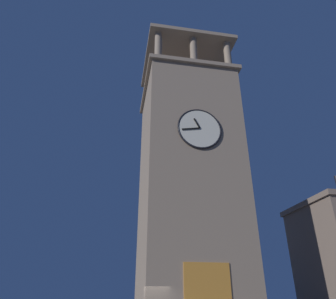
# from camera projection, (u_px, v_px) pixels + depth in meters

# --- Properties ---
(clocktower) EXTENTS (8.76, 9.49, 28.21)m
(clocktower) POSITION_uv_depth(u_px,v_px,m) (188.00, 183.00, 27.92)
(clocktower) COLOR gray
(clocktower) RESTS_ON ground_plane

